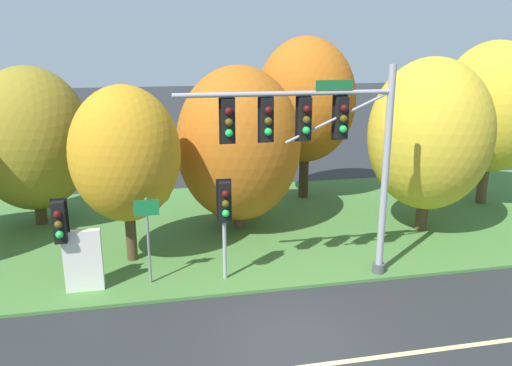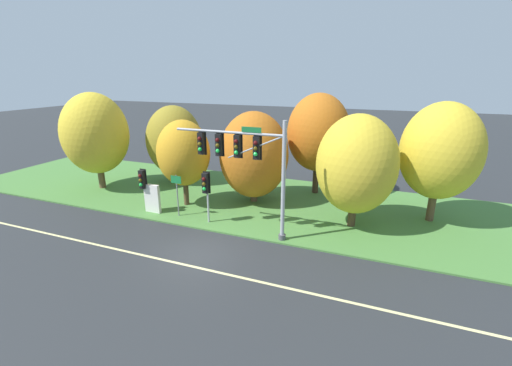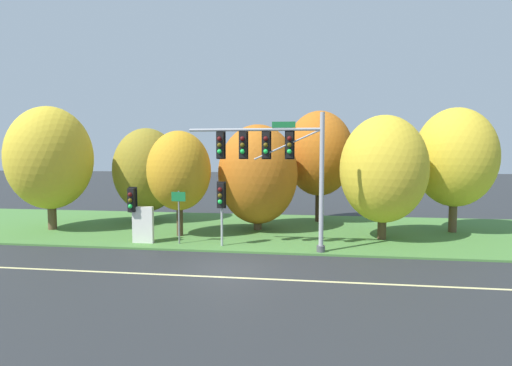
{
  "view_description": "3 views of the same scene",
  "coord_description": "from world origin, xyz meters",
  "px_view_note": "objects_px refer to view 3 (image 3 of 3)",
  "views": [
    {
      "loc": [
        -3.14,
        -10.74,
        7.22
      ],
      "look_at": [
        -0.05,
        4.23,
        2.95
      ],
      "focal_mm": 35.0,
      "sensor_mm": 36.0,
      "label": 1
    },
    {
      "loc": [
        8.63,
        -13.55,
        8.9
      ],
      "look_at": [
        1.7,
        4.11,
        2.79
      ],
      "focal_mm": 24.0,
      "sensor_mm": 36.0,
      "label": 2
    },
    {
      "loc": [
        3.23,
        -15.93,
        4.8
      ],
      "look_at": [
        0.6,
        3.07,
        3.33
      ],
      "focal_mm": 28.0,
      "sensor_mm": 36.0,
      "label": 3
    }
  ],
  "objects_px": {
    "pedestrian_signal_near_kerb": "(132,203)",
    "tree_tall_centre": "(319,154)",
    "tree_left_of_mast": "(147,170)",
    "tree_right_far": "(383,169)",
    "tree_behind_signpost": "(179,171)",
    "traffic_signal_mast": "(275,157)",
    "route_sign_post": "(179,209)",
    "info_kiosk": "(143,225)",
    "pedestrian_signal_further_along": "(221,199)",
    "tree_furthest_back": "(455,158)",
    "tree_nearest_road": "(50,158)",
    "tree_mid_verge": "(258,174)"
  },
  "relations": [
    {
      "from": "pedestrian_signal_near_kerb",
      "to": "tree_tall_centre",
      "type": "relative_size",
      "value": 0.39
    },
    {
      "from": "tree_tall_centre",
      "to": "tree_left_of_mast",
      "type": "bearing_deg",
      "value": -173.19
    },
    {
      "from": "tree_right_far",
      "to": "tree_behind_signpost",
      "type": "bearing_deg",
      "value": -176.65
    },
    {
      "from": "traffic_signal_mast",
      "to": "tree_left_of_mast",
      "type": "relative_size",
      "value": 1.03
    },
    {
      "from": "route_sign_post",
      "to": "tree_behind_signpost",
      "type": "height_order",
      "value": "tree_behind_signpost"
    },
    {
      "from": "tree_behind_signpost",
      "to": "info_kiosk",
      "type": "relative_size",
      "value": 3.11
    },
    {
      "from": "traffic_signal_mast",
      "to": "tree_behind_signpost",
      "type": "relative_size",
      "value": 1.11
    },
    {
      "from": "tree_behind_signpost",
      "to": "info_kiosk",
      "type": "xyz_separation_m",
      "value": [
        -1.31,
        -2.0,
        -2.73
      ]
    },
    {
      "from": "pedestrian_signal_further_along",
      "to": "tree_furthest_back",
      "type": "xyz_separation_m",
      "value": [
        12.76,
        5.47,
        2.02
      ]
    },
    {
      "from": "pedestrian_signal_near_kerb",
      "to": "tree_nearest_road",
      "type": "bearing_deg",
      "value": 156.1
    },
    {
      "from": "tree_right_far",
      "to": "tree_furthest_back",
      "type": "distance_m",
      "value": 5.21
    },
    {
      "from": "pedestrian_signal_further_along",
      "to": "tree_left_of_mast",
      "type": "height_order",
      "value": "tree_left_of_mast"
    },
    {
      "from": "traffic_signal_mast",
      "to": "tree_right_far",
      "type": "height_order",
      "value": "tree_right_far"
    },
    {
      "from": "pedestrian_signal_near_kerb",
      "to": "route_sign_post",
      "type": "xyz_separation_m",
      "value": [
        2.41,
        0.25,
        -0.32
      ]
    },
    {
      "from": "traffic_signal_mast",
      "to": "tree_right_far",
      "type": "distance_m",
      "value": 6.48
    },
    {
      "from": "pedestrian_signal_near_kerb",
      "to": "tree_left_of_mast",
      "type": "height_order",
      "value": "tree_left_of_mast"
    },
    {
      "from": "pedestrian_signal_near_kerb",
      "to": "info_kiosk",
      "type": "distance_m",
      "value": 1.27
    },
    {
      "from": "pedestrian_signal_further_along",
      "to": "tree_mid_verge",
      "type": "height_order",
      "value": "tree_mid_verge"
    },
    {
      "from": "tree_nearest_road",
      "to": "tree_behind_signpost",
      "type": "height_order",
      "value": "tree_nearest_road"
    },
    {
      "from": "tree_left_of_mast",
      "to": "tree_right_far",
      "type": "bearing_deg",
      "value": -14.22
    },
    {
      "from": "tree_behind_signpost",
      "to": "tree_nearest_road",
      "type": "bearing_deg",
      "value": 174.95
    },
    {
      "from": "pedestrian_signal_near_kerb",
      "to": "route_sign_post",
      "type": "height_order",
      "value": "pedestrian_signal_near_kerb"
    },
    {
      "from": "tree_mid_verge",
      "to": "pedestrian_signal_near_kerb",
      "type": "bearing_deg",
      "value": -142.38
    },
    {
      "from": "pedestrian_signal_near_kerb",
      "to": "tree_tall_centre",
      "type": "height_order",
      "value": "tree_tall_centre"
    },
    {
      "from": "pedestrian_signal_near_kerb",
      "to": "pedestrian_signal_further_along",
      "type": "relative_size",
      "value": 0.9
    },
    {
      "from": "tree_mid_verge",
      "to": "info_kiosk",
      "type": "relative_size",
      "value": 3.36
    },
    {
      "from": "tree_behind_signpost",
      "to": "tree_right_far",
      "type": "distance_m",
      "value": 11.19
    },
    {
      "from": "traffic_signal_mast",
      "to": "tree_right_far",
      "type": "xyz_separation_m",
      "value": [
        5.53,
        3.31,
        -0.68
      ]
    },
    {
      "from": "route_sign_post",
      "to": "pedestrian_signal_near_kerb",
      "type": "bearing_deg",
      "value": -174.13
    },
    {
      "from": "tree_left_of_mast",
      "to": "tree_behind_signpost",
      "type": "distance_m",
      "value": 5.84
    },
    {
      "from": "traffic_signal_mast",
      "to": "info_kiosk",
      "type": "height_order",
      "value": "traffic_signal_mast"
    },
    {
      "from": "route_sign_post",
      "to": "info_kiosk",
      "type": "bearing_deg",
      "value": -177.5
    },
    {
      "from": "tree_behind_signpost",
      "to": "tree_mid_verge",
      "type": "height_order",
      "value": "tree_mid_verge"
    },
    {
      "from": "tree_behind_signpost",
      "to": "tree_tall_centre",
      "type": "relative_size",
      "value": 0.79
    },
    {
      "from": "tree_right_far",
      "to": "tree_furthest_back",
      "type": "relative_size",
      "value": 0.92
    },
    {
      "from": "info_kiosk",
      "to": "tree_behind_signpost",
      "type": "bearing_deg",
      "value": 56.85
    },
    {
      "from": "pedestrian_signal_near_kerb",
      "to": "traffic_signal_mast",
      "type": "bearing_deg",
      "value": -3.79
    },
    {
      "from": "traffic_signal_mast",
      "to": "pedestrian_signal_near_kerb",
      "type": "xyz_separation_m",
      "value": [
        -7.45,
        0.49,
        -2.38
      ]
    },
    {
      "from": "tree_nearest_road",
      "to": "tree_behind_signpost",
      "type": "distance_m",
      "value": 8.42
    },
    {
      "from": "traffic_signal_mast",
      "to": "tree_nearest_road",
      "type": "distance_m",
      "value": 14.41
    },
    {
      "from": "traffic_signal_mast",
      "to": "tree_nearest_road",
      "type": "height_order",
      "value": "tree_nearest_road"
    },
    {
      "from": "pedestrian_signal_near_kerb",
      "to": "tree_left_of_mast",
      "type": "relative_size",
      "value": 0.46
    },
    {
      "from": "pedestrian_signal_further_along",
      "to": "tree_left_of_mast",
      "type": "distance_m",
      "value": 9.52
    },
    {
      "from": "route_sign_post",
      "to": "tree_right_far",
      "type": "xyz_separation_m",
      "value": [
        10.56,
        2.57,
        2.02
      ]
    },
    {
      "from": "route_sign_post",
      "to": "tree_left_of_mast",
      "type": "distance_m",
      "value": 7.91
    },
    {
      "from": "tree_mid_verge",
      "to": "tree_furthest_back",
      "type": "relative_size",
      "value": 0.87
    },
    {
      "from": "tree_right_far",
      "to": "info_kiosk",
      "type": "bearing_deg",
      "value": -168.0
    },
    {
      "from": "traffic_signal_mast",
      "to": "tree_tall_centre",
      "type": "distance_m",
      "value": 8.77
    },
    {
      "from": "route_sign_post",
      "to": "tree_right_far",
      "type": "height_order",
      "value": "tree_right_far"
    },
    {
      "from": "tree_behind_signpost",
      "to": "tree_right_far",
      "type": "bearing_deg",
      "value": 3.35
    }
  ]
}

